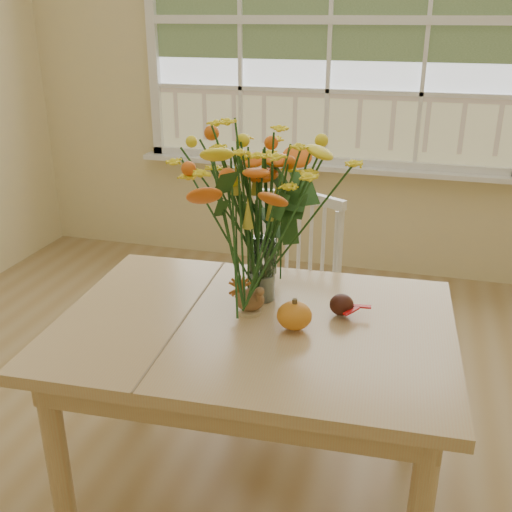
# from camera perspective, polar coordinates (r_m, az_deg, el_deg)

# --- Properties ---
(floor) EXTENTS (4.00, 4.50, 0.01)m
(floor) POSITION_cam_1_polar(r_m,az_deg,el_deg) (2.26, -4.65, -22.85)
(floor) COLOR #A07F4D
(floor) RESTS_ON ground
(wall_back) EXTENTS (4.00, 0.02, 2.70)m
(wall_back) POSITION_cam_1_polar(r_m,az_deg,el_deg) (3.79, 7.07, 18.40)
(wall_back) COLOR beige
(wall_back) RESTS_ON floor
(window) EXTENTS (2.42, 0.12, 1.74)m
(window) POSITION_cam_1_polar(r_m,az_deg,el_deg) (3.74, 7.11, 21.14)
(window) COLOR silver
(window) RESTS_ON wall_back
(dining_table) EXTENTS (1.31, 0.97, 0.67)m
(dining_table) POSITION_cam_1_polar(r_m,az_deg,el_deg) (1.98, -0.16, -8.59)
(dining_table) COLOR tan
(dining_table) RESTS_ON floor
(windsor_chair) EXTENTS (0.47, 0.45, 0.87)m
(windsor_chair) POSITION_cam_1_polar(r_m,az_deg,el_deg) (2.58, 3.25, -3.12)
(windsor_chair) COLOR white
(windsor_chair) RESTS_ON floor
(flower_vase) EXTENTS (0.45, 0.45, 0.54)m
(flower_vase) POSITION_cam_1_polar(r_m,az_deg,el_deg) (1.96, 0.54, 4.49)
(flower_vase) COLOR white
(flower_vase) RESTS_ON dining_table
(pumpkin) EXTENTS (0.11, 0.11, 0.09)m
(pumpkin) POSITION_cam_1_polar(r_m,az_deg,el_deg) (1.87, 3.67, -5.81)
(pumpkin) COLOR orange
(pumpkin) RESTS_ON dining_table
(turkey_figurine) EXTENTS (0.11, 0.09, 0.12)m
(turkey_figurine) POSITION_cam_1_polar(r_m,az_deg,el_deg) (1.96, -0.59, -4.21)
(turkey_figurine) COLOR #CCB78C
(turkey_figurine) RESTS_ON dining_table
(dark_gourd) EXTENTS (0.13, 0.11, 0.07)m
(dark_gourd) POSITION_cam_1_polar(r_m,az_deg,el_deg) (1.97, 8.15, -4.71)
(dark_gourd) COLOR #38160F
(dark_gourd) RESTS_ON dining_table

